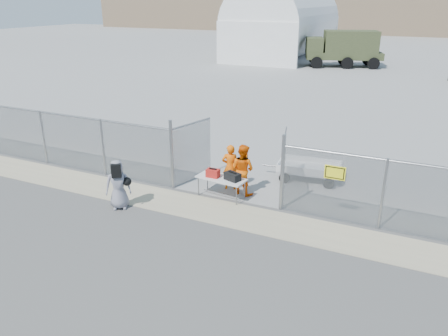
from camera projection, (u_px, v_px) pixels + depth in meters
The scene contains 14 objects.
ground at pixel (196, 224), 13.11m from camera, with size 160.00×160.00×0.00m, color #4B4B4B.
tarmac_inside at pixel (375, 59), 48.59m from camera, with size 160.00×80.00×0.01m, color gray.
dirt_strip at pixel (211, 210), 13.95m from camera, with size 44.00×1.60×0.01m, color tan.
distant_hills at pixel (435, 9), 75.41m from camera, with size 140.00×6.00×9.00m, color #7F684F, non-canonical shape.
chain_link_fence at pixel (224, 168), 14.40m from camera, with size 40.00×0.20×2.20m, color gray, non-canonical shape.
quonset_hangar at pixel (285, 20), 49.36m from camera, with size 9.00×18.00×8.00m, color white, non-canonical shape.
folding_table at pixel (221, 187), 14.76m from camera, with size 1.68×0.70×0.71m, color silver, non-canonical shape.
orange_bag at pixel (213, 173), 14.65m from camera, with size 0.43×0.29×0.27m, color red.
black_duffel at pixel (232, 176), 14.39m from camera, with size 0.53×0.31×0.26m, color black.
security_worker_left at pixel (230, 167), 15.24m from camera, with size 0.60×0.39×1.64m, color #F76106.
security_worker_right at pixel (243, 169), 14.87m from camera, with size 0.86×0.67×1.77m, color #F76106.
visitor at pixel (118, 184), 13.84m from camera, with size 0.80×0.52×1.63m, color gray.
utility_trailer at pixel (309, 170), 16.21m from camera, with size 2.93×1.51×0.71m, color silver, non-canonical shape.
military_truck at pixel (344, 49), 42.27m from camera, with size 7.17×2.65×3.42m, color #404828, non-canonical shape.
Camera 1 is at (5.64, -10.16, 6.34)m, focal length 35.00 mm.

